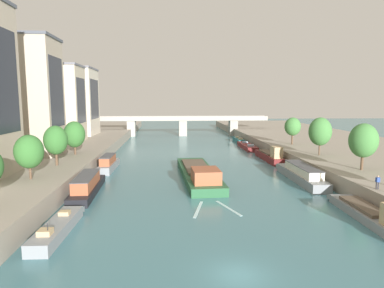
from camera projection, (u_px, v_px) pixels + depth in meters
The scene contains 24 objects.
ground_plane at pixel (238, 275), 24.61m from camera, with size 400.00×400.00×0.00m, color #42757F.
quay_left at pixel (32, 151), 76.33m from camera, with size 36.00×170.00×2.50m, color gray.
quay_right at pixel (338, 148), 81.33m from camera, with size 36.00×170.00×2.50m, color gray.
barge_midriver at pixel (199, 173), 54.44m from camera, with size 6.30×24.76×3.10m.
wake_behind_barge at pixel (213, 209), 39.59m from camera, with size 5.59×6.04×0.03m.
moored_boat_left_lone at pixel (58, 227), 32.22m from camera, with size 2.36×11.22×2.25m.
moored_boat_left_end at pixel (87, 186), 45.85m from camera, with size 3.15×14.55×2.70m.
moored_boat_left_midway at pixel (109, 164), 61.33m from camera, with size 2.43×11.11×2.78m.
moored_boat_right_near at pixel (374, 215), 34.94m from camera, with size 3.33×14.44×3.08m.
moored_boat_right_end at pixel (301, 174), 53.00m from camera, with size 2.98×16.72×2.64m.
moored_boat_right_upstream at pixel (270, 156), 70.50m from camera, with size 2.59×14.36×3.59m.
moored_boat_right_midway at pixel (247, 146), 88.28m from camera, with size 2.87×14.08×2.24m.
moored_boat_right_gap_after at pixel (238, 140), 101.74m from camera, with size 2.02×10.66×2.23m.
tree_left_distant at pixel (29, 152), 43.33m from camera, with size 3.68×3.68×5.84m.
tree_left_far at pixel (56, 140), 52.42m from camera, with size 3.66×3.66×6.31m.
tree_left_midway at pixel (74, 134), 62.84m from camera, with size 3.94×3.94×6.31m.
tree_right_past_mid at pixel (363, 141), 48.99m from camera, with size 4.09×4.09×6.91m.
tree_right_midway at pixel (320, 132), 62.09m from camera, with size 4.15×4.15×7.07m.
tree_right_third at pixel (293, 127), 77.17m from camera, with size 3.68×3.68×6.25m.
building_left_corner at pixel (18, 96), 61.73m from camera, with size 14.39×9.40×21.82m.
building_left_far_end at pixel (56, 103), 82.38m from camera, with size 12.64×10.02×18.85m.
building_left_tall at pixel (74, 102), 98.12m from camera, with size 12.33×13.34×19.52m.
bridge_far at pixel (183, 123), 119.13m from camera, with size 60.35×4.40×6.98m.
person_on_quay at pixel (378, 181), 38.73m from camera, with size 0.51×0.30×1.62m.
Camera 1 is at (-5.02, -22.83, 12.82)m, focal length 31.29 mm.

